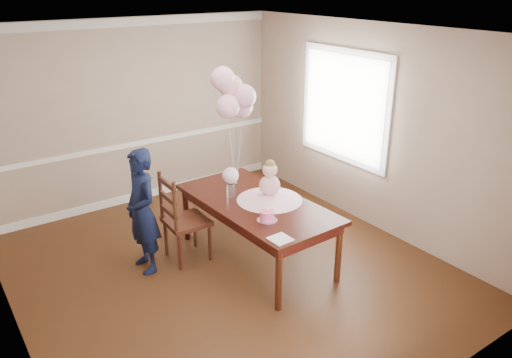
% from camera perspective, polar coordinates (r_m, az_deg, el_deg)
% --- Properties ---
extents(floor, '(4.50, 5.00, 0.00)m').
position_cam_1_polar(floor, '(5.98, -3.17, -10.30)').
color(floor, '#331B0C').
rests_on(floor, ground).
extents(ceiling, '(4.50, 5.00, 0.02)m').
position_cam_1_polar(ceiling, '(5.08, -3.83, 16.39)').
color(ceiling, white).
rests_on(ceiling, wall_back).
extents(wall_back, '(4.50, 0.02, 2.70)m').
position_cam_1_polar(wall_back, '(7.54, -13.61, 7.26)').
color(wall_back, tan).
rests_on(wall_back, floor).
extents(wall_front, '(4.50, 0.02, 2.70)m').
position_cam_1_polar(wall_front, '(3.69, 17.73, -9.19)').
color(wall_front, tan).
rests_on(wall_front, floor).
extents(wall_right, '(0.02, 5.00, 2.70)m').
position_cam_1_polar(wall_right, '(6.77, 13.02, 5.66)').
color(wall_right, tan).
rests_on(wall_right, floor).
extents(chair_rail_trim, '(4.50, 0.02, 0.07)m').
position_cam_1_polar(chair_rail_trim, '(7.65, -13.29, 3.99)').
color(chair_rail_trim, white).
rests_on(chair_rail_trim, wall_back).
extents(crown_molding, '(4.50, 0.02, 0.12)m').
position_cam_1_polar(crown_molding, '(7.32, -14.51, 16.97)').
color(crown_molding, silver).
rests_on(crown_molding, wall_back).
extents(baseboard_trim, '(4.50, 0.02, 0.12)m').
position_cam_1_polar(baseboard_trim, '(7.94, -12.76, -1.77)').
color(baseboard_trim, white).
rests_on(baseboard_trim, floor).
extents(window_frame, '(0.02, 1.66, 1.56)m').
position_cam_1_polar(window_frame, '(7.03, 10.03, 8.19)').
color(window_frame, silver).
rests_on(window_frame, wall_right).
extents(window_blinds, '(0.01, 1.50, 1.40)m').
position_cam_1_polar(window_blinds, '(7.02, 9.93, 8.17)').
color(window_blinds, white).
rests_on(window_blinds, wall_right).
extents(dining_table_top, '(1.09, 2.08, 0.05)m').
position_cam_1_polar(dining_table_top, '(5.84, 0.06, -2.81)').
color(dining_table_top, black).
rests_on(dining_table_top, table_leg_fl).
extents(table_apron, '(0.99, 1.97, 0.10)m').
position_cam_1_polar(table_apron, '(5.87, 0.06, -3.49)').
color(table_apron, black).
rests_on(table_apron, table_leg_fl).
extents(table_leg_fl, '(0.07, 0.07, 0.72)m').
position_cam_1_polar(table_leg_fl, '(5.15, 2.60, -11.44)').
color(table_leg_fl, black).
rests_on(table_leg_fl, floor).
extents(table_leg_fr, '(0.07, 0.07, 0.72)m').
position_cam_1_polar(table_leg_fr, '(5.66, 9.40, -8.41)').
color(table_leg_fr, black).
rests_on(table_leg_fr, floor).
extents(table_leg_bl, '(0.07, 0.07, 0.72)m').
position_cam_1_polar(table_leg_bl, '(6.51, -7.98, -4.01)').
color(table_leg_bl, black).
rests_on(table_leg_bl, floor).
extents(table_leg_br, '(0.07, 0.07, 0.72)m').
position_cam_1_polar(table_leg_br, '(6.92, -1.79, -2.16)').
color(table_leg_br, black).
rests_on(table_leg_br, floor).
extents(baby_skirt, '(0.80, 0.80, 0.10)m').
position_cam_1_polar(baby_skirt, '(5.86, 1.56, -1.92)').
color(baby_skirt, '#F8B7D3').
rests_on(baby_skirt, dining_table_top).
extents(baby_torso, '(0.25, 0.25, 0.25)m').
position_cam_1_polar(baby_torso, '(5.81, 1.57, -0.72)').
color(baby_torso, pink).
rests_on(baby_torso, baby_skirt).
extents(baby_head, '(0.17, 0.17, 0.17)m').
position_cam_1_polar(baby_head, '(5.73, 1.59, 1.07)').
color(baby_head, beige).
rests_on(baby_head, baby_torso).
extents(baby_hair, '(0.12, 0.12, 0.12)m').
position_cam_1_polar(baby_hair, '(5.71, 1.60, 1.64)').
color(baby_hair, brown).
rests_on(baby_hair, baby_head).
extents(cake_platter, '(0.23, 0.23, 0.01)m').
position_cam_1_polar(cake_platter, '(5.39, 1.27, -4.72)').
color(cake_platter, '#BBBBC0').
rests_on(cake_platter, dining_table_top).
extents(birthday_cake, '(0.16, 0.16, 0.10)m').
position_cam_1_polar(birthday_cake, '(5.36, 1.28, -4.20)').
color(birthday_cake, '#EC4A90').
rests_on(birthday_cake, cake_platter).
extents(cake_flower_a, '(0.03, 0.03, 0.03)m').
position_cam_1_polar(cake_flower_a, '(5.33, 1.28, -3.56)').
color(cake_flower_a, white).
rests_on(cake_flower_a, birthday_cake).
extents(cake_flower_b, '(0.03, 0.03, 0.03)m').
position_cam_1_polar(cake_flower_b, '(5.37, 1.41, -3.39)').
color(cake_flower_b, white).
rests_on(cake_flower_b, birthday_cake).
extents(rose_vase_near, '(0.11, 0.11, 0.16)m').
position_cam_1_polar(rose_vase_near, '(5.94, -2.90, -1.25)').
color(rose_vase_near, white).
rests_on(rose_vase_near, dining_table_top).
extents(roses_near, '(0.19, 0.19, 0.19)m').
position_cam_1_polar(roses_near, '(5.87, -2.93, 0.40)').
color(roses_near, silver).
rests_on(roses_near, rose_vase_near).
extents(napkin, '(0.21, 0.21, 0.01)m').
position_cam_1_polar(napkin, '(5.02, 2.79, -6.86)').
color(napkin, silver).
rests_on(napkin, dining_table_top).
extents(balloon_weight, '(0.04, 0.04, 0.02)m').
position_cam_1_polar(balloon_weight, '(6.30, -2.28, -0.55)').
color(balloon_weight, silver).
rests_on(balloon_weight, dining_table_top).
extents(balloon_a, '(0.29, 0.29, 0.29)m').
position_cam_1_polar(balloon_a, '(5.93, -3.24, 8.28)').
color(balloon_a, '#FFB4D7').
rests_on(balloon_a, balloon_ribbon_a).
extents(balloon_b, '(0.29, 0.29, 0.29)m').
position_cam_1_polar(balloon_b, '(5.98, -1.34, 9.43)').
color(balloon_b, '#DF9DC0').
rests_on(balloon_b, balloon_ribbon_b).
extents(balloon_c, '(0.29, 0.29, 0.29)m').
position_cam_1_polar(balloon_c, '(6.03, -2.85, 10.52)').
color(balloon_c, '#E5A2AE').
rests_on(balloon_c, balloon_ribbon_c).
extents(balloon_d, '(0.29, 0.29, 0.29)m').
position_cam_1_polar(balloon_d, '(5.97, -3.81, 11.38)').
color(balloon_d, '#FFB4D6').
rests_on(balloon_d, balloon_ribbon_d).
extents(balloon_e, '(0.29, 0.29, 0.29)m').
position_cam_1_polar(balloon_e, '(6.15, -1.67, 8.31)').
color(balloon_e, '#F6AECD').
rests_on(balloon_e, balloon_ribbon_e).
extents(balloon_ribbon_a, '(0.09, 0.01, 0.85)m').
position_cam_1_polar(balloon_ribbon_a, '(6.12, -2.73, 3.05)').
color(balloon_ribbon_a, silver).
rests_on(balloon_ribbon_a, balloon_weight).
extents(balloon_ribbon_b, '(0.11, 0.05, 0.95)m').
position_cam_1_polar(balloon_ribbon_b, '(6.14, -1.82, 3.62)').
color(balloon_ribbon_b, silver).
rests_on(balloon_ribbon_b, balloon_weight).
extents(balloon_ribbon_c, '(0.02, 0.10, 1.06)m').
position_cam_1_polar(balloon_ribbon_c, '(6.16, -2.54, 4.18)').
color(balloon_ribbon_c, silver).
rests_on(balloon_ribbon_c, balloon_weight).
extents(balloon_ribbon_d, '(0.09, 0.10, 1.16)m').
position_cam_1_polar(balloon_ribbon_d, '(6.12, -3.00, 4.57)').
color(balloon_ribbon_d, silver).
rests_on(balloon_ribbon_d, balloon_weight).
extents(balloon_ribbon_e, '(0.14, 0.08, 0.79)m').
position_cam_1_polar(balloon_ribbon_e, '(6.23, -1.97, 3.15)').
color(balloon_ribbon_e, white).
rests_on(balloon_ribbon_e, balloon_weight).
extents(dining_chair_seat, '(0.50, 0.50, 0.05)m').
position_cam_1_polar(dining_chair_seat, '(6.03, -7.94, -4.82)').
color(dining_chair_seat, '#3D1A10').
rests_on(dining_chair_seat, chair_leg_fl).
extents(chair_leg_fl, '(0.05, 0.05, 0.47)m').
position_cam_1_polar(chair_leg_fl, '(5.92, -8.69, -8.24)').
color(chair_leg_fl, '#34130E').
rests_on(chair_leg_fl, floor).
extents(chair_leg_fr, '(0.05, 0.05, 0.47)m').
position_cam_1_polar(chair_leg_fr, '(6.07, -5.30, -7.26)').
color(chair_leg_fr, '#35150E').
rests_on(chair_leg_fr, floor).
extents(chair_leg_bl, '(0.05, 0.05, 0.47)m').
position_cam_1_polar(chair_leg_bl, '(6.24, -10.25, -6.67)').
color(chair_leg_bl, '#3D1C10').
rests_on(chair_leg_bl, floor).
extents(chair_leg_br, '(0.05, 0.05, 0.47)m').
position_cam_1_polar(chair_leg_br, '(6.38, -7.00, -5.78)').
color(chair_leg_br, '#341E0E').
rests_on(chair_leg_br, floor).
extents(chair_back_post_l, '(0.05, 0.05, 0.61)m').
position_cam_1_polar(chair_back_post_l, '(5.65, -9.23, -3.25)').
color(chair_back_post_l, '#371B0F').
rests_on(chair_back_post_l, dining_chair_seat).
extents(chair_back_post_r, '(0.05, 0.05, 0.61)m').
position_cam_1_polar(chair_back_post_r, '(5.98, -10.82, -1.88)').
color(chair_back_post_r, '#35160E').
rests_on(chair_back_post_r, dining_chair_seat).
extents(chair_slat_low, '(0.05, 0.44, 0.05)m').
position_cam_1_polar(chair_slat_low, '(5.87, -9.96, -3.71)').
color(chair_slat_low, '#34140E').
rests_on(chair_slat_low, dining_chair_seat).
extents(chair_slat_mid, '(0.05, 0.44, 0.05)m').
position_cam_1_polar(chair_slat_mid, '(5.79, -10.07, -2.15)').
color(chair_slat_mid, '#3B1C10').
rests_on(chair_slat_mid, dining_chair_seat).
extents(chair_slat_top, '(0.05, 0.44, 0.05)m').
position_cam_1_polar(chair_slat_top, '(5.73, -10.19, -0.55)').
color(chair_slat_top, '#33140E').
rests_on(chair_slat_top, dining_chair_seat).
extents(woman, '(0.37, 0.54, 1.48)m').
position_cam_1_polar(woman, '(5.80, -12.89, -3.64)').
color(woman, '#0E1532').
rests_on(woman, floor).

